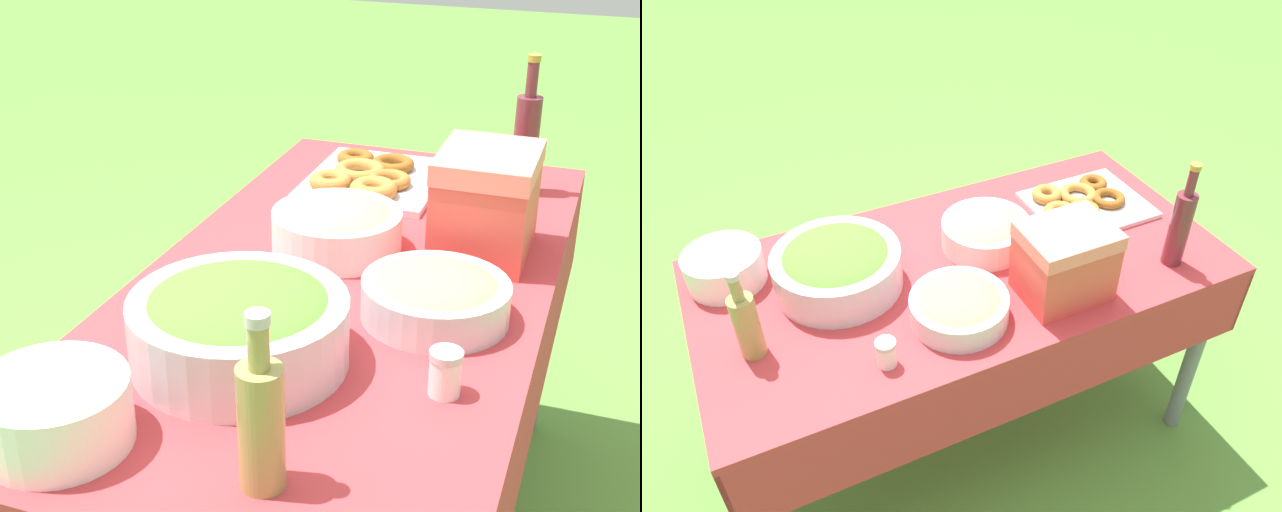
# 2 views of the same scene
# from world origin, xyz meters

# --- Properties ---
(picnic_table) EXTENTS (1.47, 0.74, 0.74)m
(picnic_table) POSITION_xyz_m (0.00, 0.00, 0.63)
(picnic_table) COLOR #B73338
(picnic_table) RESTS_ON ground_plane
(salad_bowl) EXTENTS (0.34, 0.34, 0.13)m
(salad_bowl) POSITION_xyz_m (-0.34, 0.07, 0.80)
(salad_bowl) COLOR silver
(salad_bowl) RESTS_ON picnic_table
(pasta_bowl) EXTENTS (0.25, 0.25, 0.10)m
(pasta_bowl) POSITION_xyz_m (0.10, 0.06, 0.79)
(pasta_bowl) COLOR white
(pasta_bowl) RESTS_ON picnic_table
(donut_platter) EXTENTS (0.37, 0.30, 0.05)m
(donut_platter) POSITION_xyz_m (0.46, 0.10, 0.76)
(donut_platter) COLOR silver
(donut_platter) RESTS_ON picnic_table
(plate_stack) EXTENTS (0.21, 0.21, 0.10)m
(plate_stack) POSITION_xyz_m (-0.61, 0.21, 0.78)
(plate_stack) COLOR white
(plate_stack) RESTS_ON picnic_table
(olive_oil_bottle) EXTENTS (0.06, 0.06, 0.25)m
(olive_oil_bottle) POSITION_xyz_m (-0.59, -0.08, 0.83)
(olive_oil_bottle) COLOR #998E4C
(olive_oil_bottle) RESTS_ON picnic_table
(wine_bottle) EXTENTS (0.06, 0.06, 0.32)m
(wine_bottle) POSITION_xyz_m (0.54, -0.24, 0.86)
(wine_bottle) COLOR maroon
(wine_bottle) RESTS_ON picnic_table
(bread_bowl) EXTENTS (0.25, 0.25, 0.09)m
(bread_bowl) POSITION_xyz_m (-0.10, -0.19, 0.78)
(bread_bowl) COLOR silver
(bread_bowl) RESTS_ON picnic_table
(cooler_box) EXTENTS (0.23, 0.18, 0.21)m
(cooler_box) POSITION_xyz_m (0.19, -0.22, 0.84)
(cooler_box) COLOR #E04C42
(cooler_box) RESTS_ON picnic_table
(salt_shaker) EXTENTS (0.05, 0.05, 0.07)m
(salt_shaker) POSITION_xyz_m (-0.32, -0.25, 0.77)
(salt_shaker) COLOR white
(salt_shaker) RESTS_ON picnic_table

